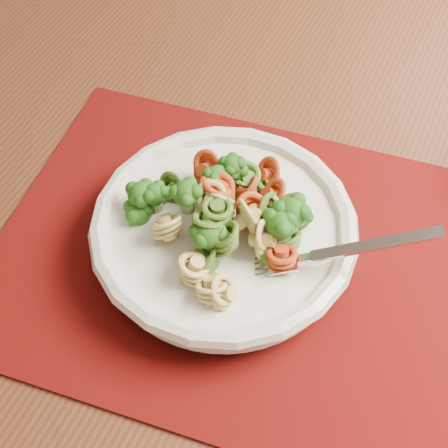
# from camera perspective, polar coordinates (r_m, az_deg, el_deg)

# --- Properties ---
(dining_table) EXTENTS (1.63, 1.23, 0.75)m
(dining_table) POSITION_cam_1_polar(r_m,az_deg,el_deg) (0.73, 1.54, -1.30)
(dining_table) COLOR #532B17
(dining_table) RESTS_ON ground
(placemat) EXTENTS (0.48, 0.39, 0.00)m
(placemat) POSITION_cam_1_polar(r_m,az_deg,el_deg) (0.60, 0.99, -2.94)
(placemat) COLOR #4F0B03
(placemat) RESTS_ON dining_table
(pasta_bowl) EXTENTS (0.25, 0.25, 0.05)m
(pasta_bowl) POSITION_cam_1_polar(r_m,az_deg,el_deg) (0.58, -0.00, -0.65)
(pasta_bowl) COLOR beige
(pasta_bowl) RESTS_ON placemat
(pasta_broccoli_heap) EXTENTS (0.21, 0.21, 0.06)m
(pasta_broccoli_heap) POSITION_cam_1_polar(r_m,az_deg,el_deg) (0.56, -0.00, 0.36)
(pasta_broccoli_heap) COLOR tan
(pasta_broccoli_heap) RESTS_ON pasta_bowl
(fork) EXTENTS (0.18, 0.07, 0.08)m
(fork) POSITION_cam_1_polar(r_m,az_deg,el_deg) (0.54, 5.40, -3.49)
(fork) COLOR silver
(fork) RESTS_ON pasta_bowl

